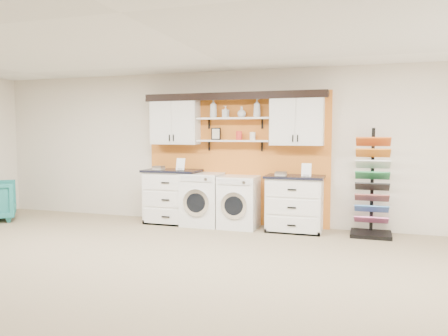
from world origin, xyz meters
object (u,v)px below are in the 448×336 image
(washer, at_px, (203,199))
(sample_rack, at_px, (372,202))
(dryer, at_px, (239,202))
(base_cabinet_left, at_px, (173,196))
(base_cabinet_right, at_px, (295,203))

(washer, relative_size, sample_rack, 0.54)
(dryer, distance_m, sample_rack, 2.22)
(base_cabinet_left, bearing_deg, dryer, -0.15)
(washer, height_order, sample_rack, sample_rack)
(base_cabinet_right, bearing_deg, dryer, -179.80)
(base_cabinet_left, xyz_separation_m, dryer, (1.28, -0.00, -0.04))
(base_cabinet_right, distance_m, dryer, 0.98)
(base_cabinet_left, distance_m, dryer, 1.28)
(base_cabinet_left, relative_size, dryer, 1.12)
(washer, bearing_deg, base_cabinet_left, 179.68)
(base_cabinet_left, xyz_separation_m, washer, (0.60, -0.00, -0.02))
(base_cabinet_right, height_order, dryer, base_cabinet_right)
(base_cabinet_left, bearing_deg, sample_rack, 0.61)
(base_cabinet_right, bearing_deg, sample_rack, 1.71)
(washer, bearing_deg, dryer, -0.00)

